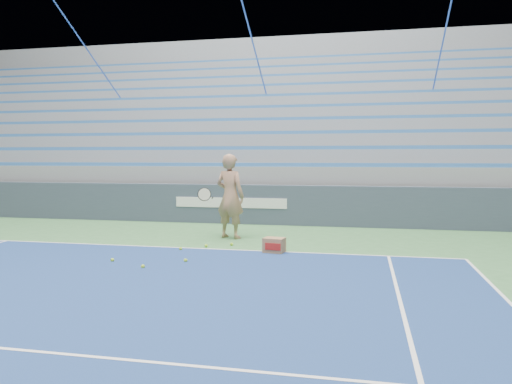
% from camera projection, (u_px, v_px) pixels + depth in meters
% --- Properties ---
extents(sponsor_barrier, '(30.00, 0.32, 1.10)m').
position_uv_depth(sponsor_barrier, '(232.00, 204.00, 14.11)').
color(sponsor_barrier, '#364052').
rests_on(sponsor_barrier, ground).
extents(bleachers, '(31.00, 9.15, 7.30)m').
position_uv_depth(bleachers, '(269.00, 145.00, 19.56)').
color(bleachers, gray).
rests_on(bleachers, ground).
extents(tennis_player, '(1.02, 0.95, 1.95)m').
position_uv_depth(tennis_player, '(230.00, 196.00, 11.48)').
color(tennis_player, tan).
rests_on(tennis_player, ground).
extents(ball_box, '(0.44, 0.37, 0.30)m').
position_uv_depth(ball_box, '(274.00, 245.00, 9.75)').
color(ball_box, '#936B47').
rests_on(ball_box, ground).
extents(tennis_ball_0, '(0.07, 0.07, 0.07)m').
position_uv_depth(tennis_ball_0, '(232.00, 244.00, 10.54)').
color(tennis_ball_0, '#A6D72C').
rests_on(tennis_ball_0, ground).
extents(tennis_ball_1, '(0.07, 0.07, 0.07)m').
position_uv_depth(tennis_ball_1, '(181.00, 249.00, 10.01)').
color(tennis_ball_1, '#A6D72C').
rests_on(tennis_ball_1, ground).
extents(tennis_ball_2, '(0.07, 0.07, 0.07)m').
position_uv_depth(tennis_ball_2, '(143.00, 266.00, 8.39)').
color(tennis_ball_2, '#A6D72C').
rests_on(tennis_ball_2, ground).
extents(tennis_ball_3, '(0.07, 0.07, 0.07)m').
position_uv_depth(tennis_ball_3, '(112.00, 260.00, 8.92)').
color(tennis_ball_3, '#A6D72C').
rests_on(tennis_ball_3, ground).
extents(tennis_ball_4, '(0.07, 0.07, 0.07)m').
position_uv_depth(tennis_ball_4, '(186.00, 260.00, 8.88)').
color(tennis_ball_4, '#A6D72C').
rests_on(tennis_ball_4, ground).
extents(tennis_ball_5, '(0.07, 0.07, 0.07)m').
position_uv_depth(tennis_ball_5, '(206.00, 246.00, 10.36)').
color(tennis_ball_5, '#A6D72C').
rests_on(tennis_ball_5, ground).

